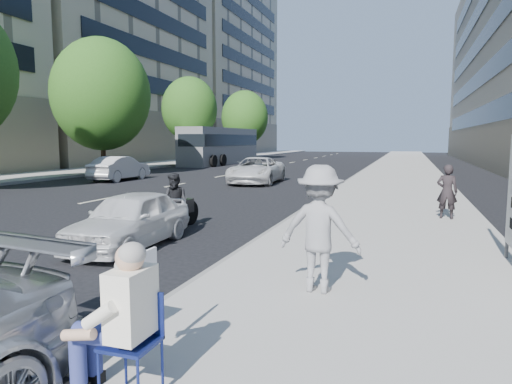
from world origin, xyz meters
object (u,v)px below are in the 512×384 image
at_px(motorcycle, 176,205).
at_px(jogger, 320,229).
at_px(white_sedan_far, 257,170).
at_px(bus, 221,146).
at_px(white_sedan_near, 130,219).
at_px(seated_protester, 120,310).
at_px(white_sedan_mid, 120,168).
at_px(pedestrian_woman, 447,192).

bearing_deg(motorcycle, jogger, -36.94).
height_order(white_sedan_far, bus, bus).
distance_m(jogger, motorcycle, 5.84).
xyz_separation_m(jogger, bus, (-15.36, 32.84, 0.60)).
relative_size(white_sedan_near, white_sedan_far, 0.72).
bearing_deg(jogger, seated_protester, 75.69).
distance_m(seated_protester, motorcycle, 7.74).
bearing_deg(white_sedan_mid, jogger, 131.80).
height_order(seated_protester, motorcycle, seated_protester).
distance_m(seated_protester, bus, 38.70).
xyz_separation_m(white_sedan_near, white_sedan_mid, (-9.67, 13.40, 0.08)).
bearing_deg(white_sedan_far, white_sedan_mid, -177.58).
bearing_deg(seated_protester, bus, 111.69).
height_order(white_sedan_near, white_sedan_mid, white_sedan_mid).
distance_m(pedestrian_woman, motorcycle, 7.14).
relative_size(pedestrian_woman, bus, 0.12).
height_order(jogger, white_sedan_mid, jogger).
relative_size(white_sedan_near, white_sedan_mid, 0.85).
height_order(white_sedan_mid, motorcycle, motorcycle).
height_order(motorcycle, bus, bus).
xyz_separation_m(motorcycle, bus, (-11.01, 28.95, 1.00)).
height_order(pedestrian_woman, white_sedan_far, pedestrian_woman).
relative_size(seated_protester, white_sedan_mid, 0.32).
distance_m(seated_protester, pedestrian_woman, 10.50).
bearing_deg(bus, seated_protester, -66.07).
distance_m(seated_protester, white_sedan_mid, 22.59).
height_order(pedestrian_woman, motorcycle, pedestrian_woman).
xyz_separation_m(pedestrian_woman, white_sedan_near, (-6.51, -4.93, -0.29)).
xyz_separation_m(white_sedan_mid, white_sedan_far, (7.72, 0.84, 0.00)).
relative_size(jogger, white_sedan_mid, 0.43).
relative_size(seated_protester, bus, 0.11).
bearing_deg(pedestrian_woman, jogger, 82.35).
relative_size(white_sedan_near, motorcycle, 1.69).
height_order(white_sedan_mid, white_sedan_far, white_sedan_far).
xyz_separation_m(jogger, motorcycle, (-4.34, 3.89, -0.40)).
bearing_deg(pedestrian_woman, white_sedan_far, -38.20).
bearing_deg(seated_protester, jogger, 71.24).
relative_size(jogger, white_sedan_far, 0.36).
xyz_separation_m(white_sedan_near, motorcycle, (0.04, 1.93, 0.05)).
bearing_deg(seated_protester, pedestrian_woman, 72.33).
height_order(jogger, white_sedan_far, jogger).
bearing_deg(white_sedan_far, seated_protester, -78.54).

